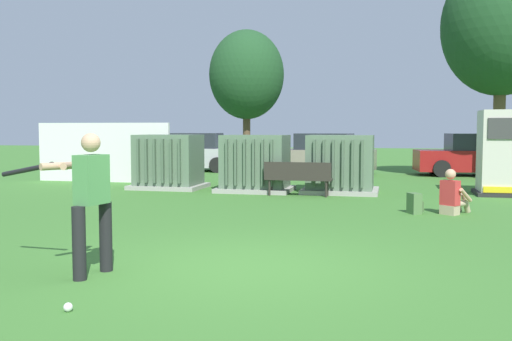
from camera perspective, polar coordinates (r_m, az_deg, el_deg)
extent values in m
plane|color=#3D752D|center=(7.48, -1.22, -9.67)|extent=(96.00, 96.00, 0.00)
cube|color=white|center=(19.96, -15.08, 1.76)|extent=(4.80, 0.12, 2.00)
cube|color=#9E9B93|center=(17.44, -8.71, -1.57)|extent=(2.10, 1.70, 0.12)
cube|color=#567056|center=(17.38, -8.74, 1.09)|extent=(1.80, 1.40, 1.50)
cube|color=#495F49|center=(16.94, -11.71, 0.97)|extent=(0.06, 0.12, 1.27)
cube|color=#495F49|center=(16.83, -10.93, 0.96)|extent=(0.06, 0.12, 1.27)
cube|color=#495F49|center=(16.73, -10.13, 0.95)|extent=(0.06, 0.12, 1.27)
cube|color=#495F49|center=(16.63, -9.32, 0.95)|extent=(0.06, 0.12, 1.27)
cube|color=#495F49|center=(16.53, -8.51, 0.94)|extent=(0.06, 0.12, 1.27)
cube|color=#495F49|center=(16.44, -7.68, 0.93)|extent=(0.06, 0.12, 1.27)
cube|color=#9E9B93|center=(16.41, -0.05, -1.88)|extent=(2.10, 1.70, 0.12)
cube|color=#567056|center=(16.34, -0.05, 0.95)|extent=(1.80, 1.40, 1.50)
cube|color=#495F49|center=(15.77, -2.95, 0.82)|extent=(0.06, 0.12, 1.27)
cube|color=#495F49|center=(15.70, -2.06, 0.81)|extent=(0.06, 0.12, 1.27)
cube|color=#495F49|center=(15.64, -1.16, 0.80)|extent=(0.06, 0.12, 1.27)
cube|color=#495F49|center=(15.58, -0.25, 0.79)|extent=(0.06, 0.12, 1.27)
cube|color=#495F49|center=(15.52, 0.67, 0.77)|extent=(0.06, 0.12, 1.27)
cube|color=#495F49|center=(15.46, 1.59, 0.76)|extent=(0.06, 0.12, 1.27)
cube|color=#9E9B93|center=(16.21, 8.43, -2.00)|extent=(2.10, 1.70, 0.12)
cube|color=#567056|center=(16.14, 8.47, 0.86)|extent=(1.80, 1.40, 1.50)
cube|color=#495F49|center=(15.46, 5.86, 0.74)|extent=(0.06, 0.12, 1.27)
cube|color=#495F49|center=(15.42, 6.80, 0.72)|extent=(0.06, 0.12, 1.27)
cube|color=#495F49|center=(15.40, 7.75, 0.71)|extent=(0.06, 0.12, 1.27)
cube|color=#495F49|center=(15.37, 8.69, 0.69)|extent=(0.06, 0.12, 1.27)
cube|color=#495F49|center=(15.35, 9.64, 0.68)|extent=(0.06, 0.12, 1.27)
cube|color=#495F49|center=(15.34, 10.59, 0.66)|extent=(0.06, 0.12, 1.27)
cube|color=#262626|center=(16.89, 23.72, -2.09)|extent=(1.60, 1.40, 0.10)
cube|color=beige|center=(16.81, 23.83, 1.81)|extent=(1.40, 1.20, 2.20)
cube|color=#383838|center=(16.19, 24.29, 3.86)|extent=(1.19, 0.04, 0.55)
cube|color=yellow|center=(16.27, 24.12, -1.80)|extent=(1.33, 0.04, 0.16)
cube|color=#2D2823|center=(15.28, 4.27, -0.87)|extent=(1.81, 0.43, 0.05)
cube|color=#2D2823|center=(15.08, 4.15, 0.00)|extent=(1.80, 0.07, 0.44)
cylinder|color=#2D2823|center=(15.59, 1.58, -1.64)|extent=(0.06, 0.06, 0.42)
cylinder|color=#2D2823|center=(15.32, 7.17, -1.77)|extent=(0.06, 0.06, 0.42)
cylinder|color=#2D2823|center=(15.32, 1.35, -1.74)|extent=(0.06, 0.06, 0.42)
cylinder|color=#2D2823|center=(15.05, 7.04, -1.88)|extent=(0.06, 0.06, 0.42)
cylinder|color=black|center=(7.09, -17.30, -6.99)|extent=(0.16, 0.16, 0.88)
cylinder|color=black|center=(7.44, -14.82, -6.41)|extent=(0.16, 0.16, 0.88)
cube|color=#4C8C4C|center=(7.16, -16.15, -0.87)|extent=(0.31, 0.44, 0.60)
sphere|color=tan|center=(7.14, -16.22, 2.69)|extent=(0.23, 0.23, 0.23)
cylinder|color=tan|center=(7.34, -18.85, 0.44)|extent=(0.35, 0.51, 0.09)
cylinder|color=tan|center=(7.47, -17.90, 0.52)|extent=(0.17, 0.55, 0.09)
cylinder|color=black|center=(7.89, -21.97, 0.07)|extent=(0.84, 0.23, 0.21)
sphere|color=black|center=(7.58, -19.78, 0.53)|extent=(0.08, 0.08, 0.08)
sphere|color=white|center=(6.02, -18.31, -12.87)|extent=(0.09, 0.09, 0.09)
cube|color=tan|center=(12.61, 18.82, -3.75)|extent=(0.42, 0.40, 0.20)
cube|color=red|center=(12.56, 18.86, -2.13)|extent=(0.42, 0.39, 0.52)
sphere|color=tan|center=(12.53, 18.90, -0.35)|extent=(0.22, 0.22, 0.22)
cylinder|color=tan|center=(12.83, 18.98, -3.08)|extent=(0.38, 0.44, 0.13)
cylinder|color=tan|center=(13.02, 19.51, -2.97)|extent=(0.27, 0.31, 0.46)
cylinder|color=tan|center=(12.73, 19.75, -3.16)|extent=(0.38, 0.44, 0.13)
cylinder|color=tan|center=(12.92, 20.27, -3.04)|extent=(0.27, 0.31, 0.46)
cylinder|color=tan|center=(12.88, 18.50, -2.17)|extent=(0.31, 0.38, 0.32)
cylinder|color=tan|center=(12.64, 20.27, -2.33)|extent=(0.31, 0.38, 0.32)
cube|color=#4C723F|center=(12.49, 15.57, -3.20)|extent=(0.32, 0.38, 0.44)
cube|color=#3D5B33|center=(12.56, 16.09, -3.47)|extent=(0.15, 0.23, 0.22)
cylinder|color=brown|center=(23.23, -0.94, 2.79)|extent=(0.30, 0.30, 2.46)
ellipsoid|color=#1E4723|center=(23.33, -0.95, 9.57)|extent=(3.03, 3.03, 3.59)
cylinder|color=brown|center=(21.64, 23.12, 3.47)|extent=(0.41, 0.41, 3.31)
ellipsoid|color=#1E4723|center=(21.93, 23.41, 13.20)|extent=(4.07, 4.07, 4.83)
cube|color=#B2B2B7|center=(24.52, -6.41, 1.32)|extent=(4.30, 1.98, 0.80)
cube|color=#262B33|center=(24.46, -6.08, 3.00)|extent=(2.20, 1.70, 0.64)
cylinder|color=black|center=(24.12, -9.93, 0.61)|extent=(0.65, 0.26, 0.64)
cylinder|color=black|center=(25.73, -8.67, 0.85)|extent=(0.65, 0.26, 0.64)
cylinder|color=black|center=(23.38, -3.91, 0.56)|extent=(0.65, 0.26, 0.64)
cylinder|color=black|center=(25.04, -3.00, 0.80)|extent=(0.65, 0.26, 0.64)
cube|color=gray|center=(22.86, 6.48, 1.11)|extent=(4.37, 2.19, 0.80)
cube|color=#262B33|center=(22.80, 6.86, 2.91)|extent=(2.27, 1.80, 0.64)
cylinder|color=black|center=(22.41, 2.72, 0.41)|extent=(0.66, 0.29, 0.64)
cylinder|color=black|center=(24.04, 3.94, 0.65)|extent=(0.66, 0.29, 0.64)
cylinder|color=black|center=(21.77, 9.26, 0.24)|extent=(0.66, 0.29, 0.64)
cylinder|color=black|center=(23.44, 10.06, 0.51)|extent=(0.66, 0.29, 0.64)
cube|color=maroon|center=(23.41, 20.81, 0.94)|extent=(4.38, 2.21, 0.80)
cube|color=#262B33|center=(23.42, 21.21, 2.69)|extent=(2.28, 1.81, 0.64)
cylinder|color=black|center=(22.30, 18.10, 0.18)|extent=(0.66, 0.30, 0.64)
cylinder|color=black|center=(23.97, 17.27, 0.47)|extent=(0.66, 0.30, 0.64)
cylinder|color=black|center=(24.60, 23.24, 0.41)|extent=(0.66, 0.30, 0.64)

